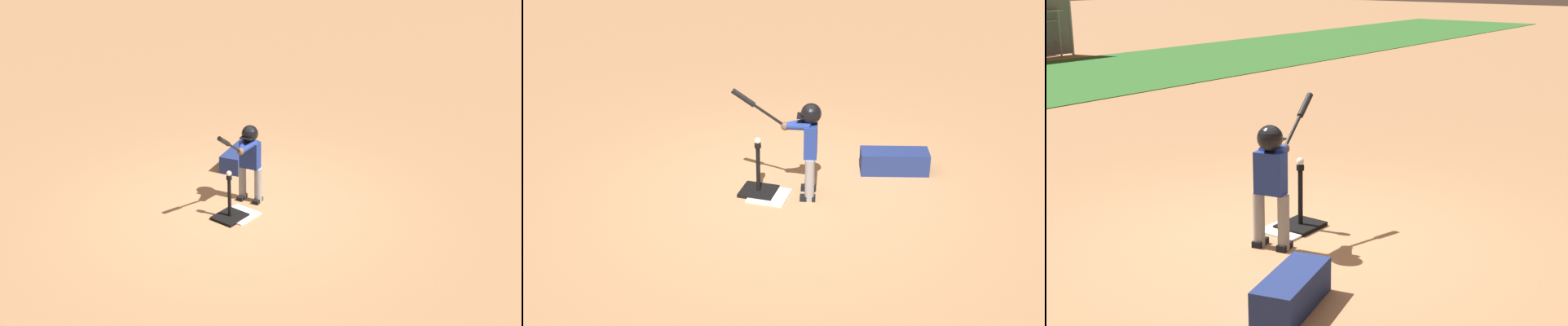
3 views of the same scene
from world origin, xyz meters
The scene contains 6 objects.
ground_plane centered at (0.00, 0.00, 0.00)m, with size 90.00×90.00×0.00m, color #AD7F56.
home_plate centered at (0.15, 0.13, 0.01)m, with size 0.44×0.44×0.02m, color white.
batting_tee centered at (0.29, 0.08, 0.09)m, with size 0.41×0.37×0.64m.
batter_child centered at (-0.26, -0.03, 0.74)m, with size 1.00×0.41×1.31m.
baseball centered at (0.29, 0.08, 0.68)m, with size 0.07×0.07×0.07m, color white.
equipment_bag centered at (-1.15, -0.93, 0.14)m, with size 0.84×0.32×0.28m, color navy.
Camera 1 is at (6.93, 5.80, 4.81)m, focal length 50.00 mm.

